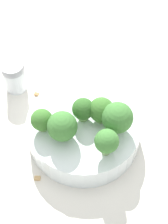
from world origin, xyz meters
name	(u,v)px	position (x,y,z in m)	size (l,w,h in m)	color
ground_plane	(84,137)	(0.00, 0.00, 0.00)	(3.00, 3.00, 0.00)	silver
bowl	(84,130)	(0.00, 0.00, 0.02)	(0.19, 0.19, 0.05)	silver
broccoli_floret_0	(42,118)	(-0.07, 0.00, 0.07)	(0.03, 0.03, 0.04)	#7A9E5B
broccoli_floret_1	(81,110)	(0.00, 0.01, 0.07)	(0.04, 0.04, 0.04)	#84AD66
broccoli_floret_2	(117,118)	(0.05, -0.02, 0.08)	(0.05, 0.05, 0.06)	#8EB770
broccoli_floret_3	(107,142)	(0.02, -0.06, 0.08)	(0.04, 0.04, 0.05)	#7A9E5B
broccoli_floret_4	(62,127)	(-0.04, -0.02, 0.08)	(0.05, 0.05, 0.05)	#84AD66
broccoli_floret_5	(101,108)	(0.03, 0.00, 0.07)	(0.04, 0.04, 0.05)	#8EB770
pepper_shaker	(14,76)	(-0.10, 0.13, 0.03)	(0.04, 0.04, 0.06)	silver
almond_crumb_0	(37,178)	(-0.09, -0.06, 0.00)	(0.01, 0.01, 0.01)	tan
almond_crumb_1	(37,94)	(-0.07, 0.11, 0.00)	(0.01, 0.01, 0.01)	olive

